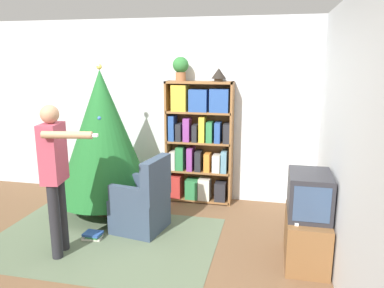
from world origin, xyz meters
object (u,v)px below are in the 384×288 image
(bookshelf, at_px, (199,142))
(table_lamp, at_px, (219,74))
(television, at_px, (309,195))
(armchair, at_px, (143,205))
(christmas_tree, at_px, (103,136))
(standing_person, at_px, (55,169))
(potted_plant, at_px, (181,67))

(bookshelf, xyz_separation_m, table_lamp, (0.27, 0.01, 0.96))
(television, bearing_deg, armchair, 170.28)
(table_lamp, bearing_deg, bookshelf, -178.11)
(television, height_order, christmas_tree, christmas_tree)
(bookshelf, bearing_deg, standing_person, -121.74)
(bookshelf, relative_size, television, 3.13)
(table_lamp, bearing_deg, television, -51.20)
(potted_plant, bearing_deg, christmas_tree, -142.34)
(bookshelf, bearing_deg, potted_plant, 178.01)
(bookshelf, relative_size, armchair, 1.89)
(bookshelf, xyz_separation_m, potted_plant, (-0.26, 0.01, 1.05))
(christmas_tree, height_order, table_lamp, christmas_tree)
(christmas_tree, height_order, standing_person, christmas_tree)
(bookshelf, distance_m, standing_person, 2.14)
(armchair, distance_m, potted_plant, 1.95)
(christmas_tree, distance_m, potted_plant, 1.41)
(table_lamp, bearing_deg, standing_person, -127.40)
(bookshelf, xyz_separation_m, armchair, (-0.46, -1.09, -0.55))
(armchair, distance_m, standing_person, 1.17)
(bookshelf, height_order, potted_plant, potted_plant)
(potted_plant, bearing_deg, table_lamp, 0.00)
(christmas_tree, bearing_deg, potted_plant, 37.66)
(potted_plant, bearing_deg, armchair, -100.57)
(television, bearing_deg, bookshelf, 135.07)
(armchair, height_order, potted_plant, potted_plant)
(potted_plant, bearing_deg, standing_person, -115.36)
(christmas_tree, bearing_deg, table_lamp, 25.72)
(christmas_tree, height_order, potted_plant, potted_plant)
(armchair, height_order, table_lamp, table_lamp)
(television, distance_m, standing_person, 2.58)
(standing_person, relative_size, potted_plant, 4.86)
(potted_plant, height_order, table_lamp, potted_plant)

